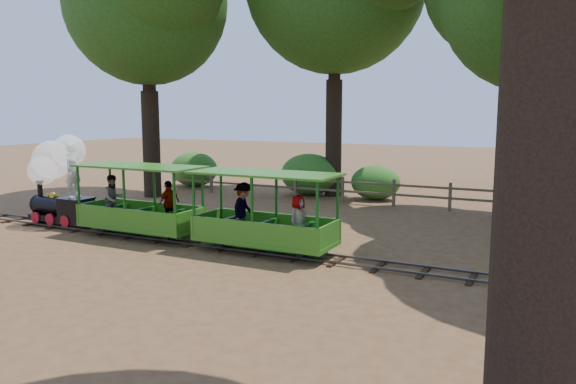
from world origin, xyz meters
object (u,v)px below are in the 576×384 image
at_px(carriage_front, 139,208).
at_px(carriage_rear, 263,220).
at_px(locomotive, 57,174).
at_px(fence, 368,189).

height_order(carriage_front, carriage_rear, same).
bearing_deg(carriage_front, carriage_rear, 0.15).
bearing_deg(carriage_rear, locomotive, 179.43).
bearing_deg(locomotive, carriage_rear, -0.57).
bearing_deg(carriage_rear, carriage_front, -179.85).
height_order(locomotive, fence, locomotive).
height_order(locomotive, carriage_front, locomotive).
xyz_separation_m(locomotive, carriage_rear, (7.12, -0.07, -0.77)).
xyz_separation_m(locomotive, carriage_front, (3.20, -0.08, -0.78)).
bearing_deg(locomotive, carriage_front, -1.46).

